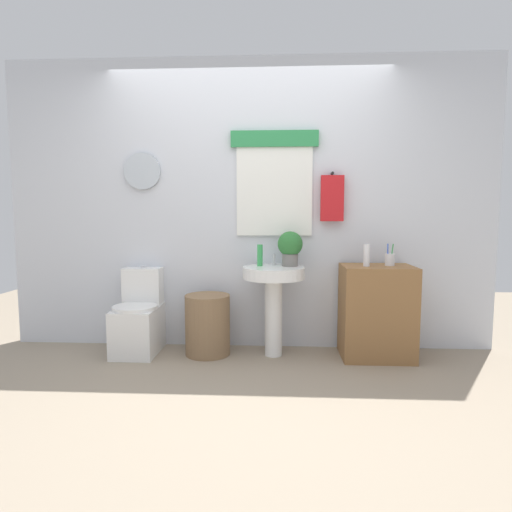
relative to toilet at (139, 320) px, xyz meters
name	(u,v)px	position (x,y,z in m)	size (l,w,h in m)	color
ground_plane	(238,397)	(0.96, -0.88, -0.29)	(8.00, 8.00, 0.00)	gray
back_wall	(250,205)	(0.97, 0.27, 1.02)	(4.40, 0.18, 2.60)	silver
toilet	(139,320)	(0.00, 0.00, 0.00)	(0.38, 0.51, 0.75)	white
laundry_hamper	(208,325)	(0.62, -0.03, -0.03)	(0.39, 0.39, 0.52)	#846647
pedestal_sink	(274,288)	(1.19, -0.03, 0.30)	(0.53, 0.53, 0.77)	white
faucet	(274,259)	(1.19, 0.09, 0.53)	(0.03, 0.03, 0.10)	silver
wooden_cabinet	(376,312)	(2.06, -0.03, 0.11)	(0.59, 0.44, 0.79)	olive
soap_bottle	(260,255)	(1.07, 0.02, 0.58)	(0.05, 0.05, 0.19)	green
potted_plant	(290,247)	(1.33, 0.03, 0.65)	(0.22, 0.22, 0.30)	slate
lotion_bottle	(367,255)	(1.96, -0.07, 0.59)	(0.05, 0.05, 0.18)	white
toothbrush_cup	(390,259)	(2.17, -0.01, 0.55)	(0.08, 0.08, 0.18)	silver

